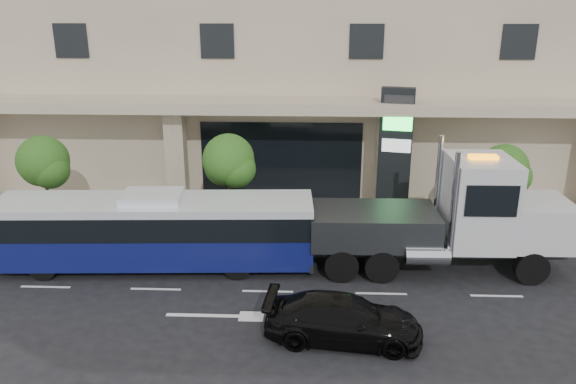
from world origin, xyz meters
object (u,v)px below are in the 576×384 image
tow_truck (450,219)px  signage_pylon (395,152)px  city_bus (155,230)px  black_sedan (343,319)px

tow_truck → signage_pylon: size_ratio=1.81×
city_bus → signage_pylon: size_ratio=2.01×
tow_truck → black_sedan: bearing=-130.7°
black_sedan → signage_pylon: 11.17m
city_bus → signage_pylon: 11.48m
tow_truck → signage_pylon: signage_pylon is taller
tow_truck → black_sedan: (-4.20, -5.00, -1.34)m
black_sedan → signage_pylon: size_ratio=0.79×
city_bus → signage_pylon: signage_pylon is taller
city_bus → tow_truck: bearing=-1.1°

